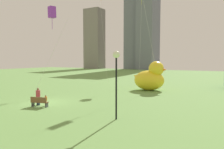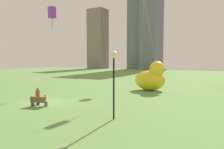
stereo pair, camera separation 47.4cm
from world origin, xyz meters
name	(u,v)px [view 1 (the left image)]	position (x,y,z in m)	size (l,w,h in m)	color
ground_plane	(45,103)	(0.00, 0.00, 0.00)	(140.00, 140.00, 0.00)	#669449
park_bench	(39,102)	(1.03, -1.66, 0.47)	(1.60, 0.83, 0.90)	brown
person_adult	(38,96)	(0.33, -1.15, 0.88)	(0.39, 0.39, 1.60)	#38476B
person_child	(46,100)	(1.21, -1.06, 0.54)	(0.24, 0.24, 0.98)	silver
giant_inflatable_duck	(150,78)	(6.01, 13.07, 1.68)	(4.76, 3.05, 3.95)	yellow
lamppost	(116,66)	(8.78, -1.74, 3.74)	(0.50, 0.50, 4.79)	black
city_skyline	(187,30)	(-0.22, 71.75, 15.15)	(87.68, 13.18, 37.69)	gray
kite_purple	(52,13)	(-0.21, 1.34, 8.86)	(3.28, 3.27, 9.47)	silver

